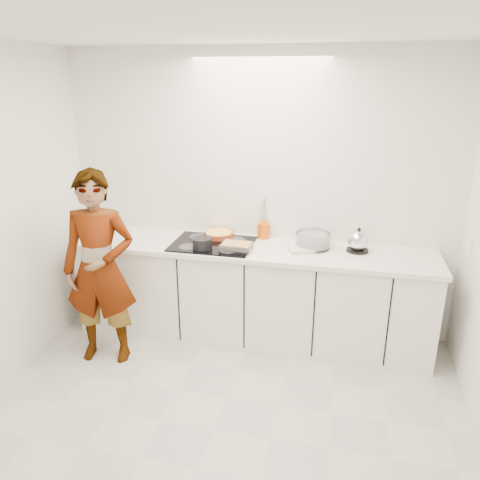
% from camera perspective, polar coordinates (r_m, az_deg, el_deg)
% --- Properties ---
extents(floor, '(3.60, 3.20, 0.00)m').
position_cam_1_polar(floor, '(3.56, -3.22, -22.08)').
color(floor, beige).
rests_on(floor, ground).
extents(ceiling, '(3.60, 3.20, 0.00)m').
position_cam_1_polar(ceiling, '(2.67, -4.37, 24.66)').
color(ceiling, white).
rests_on(ceiling, wall_back).
extents(wall_back, '(3.60, 0.00, 2.60)m').
position_cam_1_polar(wall_back, '(4.35, 2.27, 5.43)').
color(wall_back, silver).
rests_on(wall_back, ground).
extents(wall_front, '(3.60, 0.00, 2.60)m').
position_cam_1_polar(wall_front, '(1.62, -21.34, -23.13)').
color(wall_front, silver).
rests_on(wall_front, ground).
extents(base_cabinets, '(3.20, 0.58, 0.87)m').
position_cam_1_polar(base_cabinets, '(4.35, 1.33, -6.71)').
color(base_cabinets, white).
rests_on(base_cabinets, floor).
extents(countertop, '(3.24, 0.64, 0.04)m').
position_cam_1_polar(countertop, '(4.17, 1.37, -1.09)').
color(countertop, white).
rests_on(countertop, base_cabinets).
extents(hob, '(0.72, 0.54, 0.01)m').
position_cam_1_polar(hob, '(4.22, -3.34, -0.47)').
color(hob, black).
rests_on(hob, countertop).
extents(tart_dish, '(0.33, 0.33, 0.05)m').
position_cam_1_polar(tart_dish, '(4.38, -2.60, 0.76)').
color(tart_dish, '#A7421E').
rests_on(tart_dish, hob).
extents(saucepan, '(0.19, 0.19, 0.16)m').
position_cam_1_polar(saucepan, '(4.08, -4.62, -0.38)').
color(saucepan, black).
rests_on(saucepan, hob).
extents(baking_dish, '(0.27, 0.20, 0.05)m').
position_cam_1_polar(baking_dish, '(4.06, -0.44, -0.71)').
color(baking_dish, silver).
rests_on(baking_dish, hob).
extents(mixing_bowl, '(0.40, 0.40, 0.14)m').
position_cam_1_polar(mixing_bowl, '(4.17, 8.86, -0.09)').
color(mixing_bowl, silver).
rests_on(mixing_bowl, countertop).
extents(tea_towel, '(0.27, 0.24, 0.04)m').
position_cam_1_polar(tea_towel, '(4.09, 7.49, -1.13)').
color(tea_towel, white).
rests_on(tea_towel, countertop).
extents(kettle, '(0.19, 0.19, 0.22)m').
position_cam_1_polar(kettle, '(4.15, 14.19, -0.17)').
color(kettle, black).
rests_on(kettle, countertop).
extents(utensil_crock, '(0.14, 0.14, 0.14)m').
position_cam_1_polar(utensil_crock, '(4.37, 2.89, 1.15)').
color(utensil_crock, '#D15206').
rests_on(utensil_crock, countertop).
extents(cook, '(0.67, 0.50, 1.67)m').
position_cam_1_polar(cook, '(4.06, -16.73, -3.41)').
color(cook, white).
rests_on(cook, floor).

